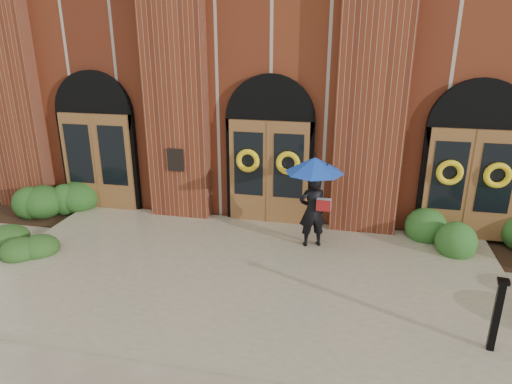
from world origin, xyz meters
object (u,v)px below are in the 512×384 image
(hedge_wall_right, at_px, (503,240))
(metal_post, at_px, (497,314))
(hedge_wall_left, at_px, (40,201))
(man_with_umbrella, at_px, (314,185))

(hedge_wall_right, bearing_deg, metal_post, -107.07)
(hedge_wall_left, bearing_deg, hedge_wall_right, 0.00)
(man_with_umbrella, bearing_deg, hedge_wall_left, -25.19)
(man_with_umbrella, xyz_separation_m, metal_post, (2.94, -2.93, -0.78))
(man_with_umbrella, distance_m, hedge_wall_left, 7.31)
(hedge_wall_left, bearing_deg, man_with_umbrella, -4.81)
(man_with_umbrella, distance_m, metal_post, 4.22)
(man_with_umbrella, relative_size, hedge_wall_left, 0.65)
(metal_post, distance_m, hedge_wall_right, 3.71)
(man_with_umbrella, bearing_deg, metal_post, 114.76)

